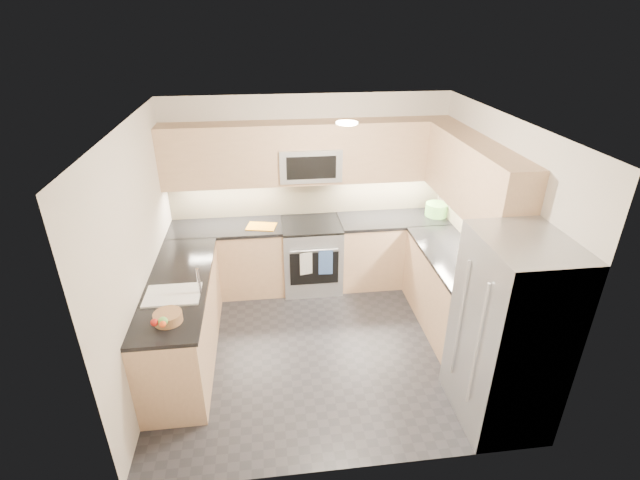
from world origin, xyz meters
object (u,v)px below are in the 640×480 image
at_px(refrigerator, 508,334).
at_px(utensil_bowl, 436,210).
at_px(gas_range, 312,256).
at_px(microwave, 310,163).
at_px(fruit_basket, 168,317).
at_px(cutting_board, 261,226).

xyz_separation_m(refrigerator, utensil_bowl, (0.23, 2.46, 0.12)).
height_order(gas_range, microwave, microwave).
distance_m(utensil_bowl, fruit_basket, 3.72).
bearing_deg(fruit_basket, microwave, 54.59).
xyz_separation_m(gas_range, refrigerator, (1.45, -2.43, 0.45)).
relative_size(cutting_board, fruit_basket, 1.43).
distance_m(gas_range, fruit_basket, 2.49).
xyz_separation_m(microwave, utensil_bowl, (1.68, -0.09, -0.68)).
distance_m(microwave, cutting_board, 1.00).
bearing_deg(refrigerator, microwave, 119.62).
height_order(utensil_bowl, cutting_board, utensil_bowl).
relative_size(utensil_bowl, fruit_basket, 1.18).
height_order(microwave, refrigerator, microwave).
xyz_separation_m(gas_range, utensil_bowl, (1.68, 0.04, 0.57)).
xyz_separation_m(utensil_bowl, cutting_board, (-2.32, -0.08, -0.08)).
bearing_deg(utensil_bowl, microwave, 176.95).
bearing_deg(fruit_basket, refrigerator, -9.38).
relative_size(microwave, refrigerator, 0.42).
relative_size(refrigerator, utensil_bowl, 6.13).
distance_m(microwave, refrigerator, 3.04).
distance_m(cutting_board, fruit_basket, 2.07).
relative_size(gas_range, utensil_bowl, 3.10).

